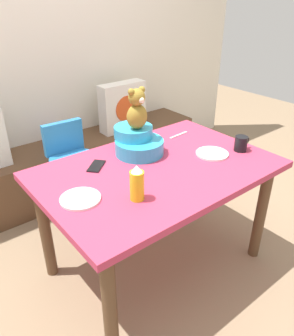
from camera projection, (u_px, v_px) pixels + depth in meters
name	position (u px, v px, depth m)	size (l,w,h in m)	color
ground_plane	(156.00, 262.00, 2.27)	(8.00, 8.00, 0.00)	#8C7256
back_wall	(40.00, 37.00, 2.65)	(4.40, 0.10, 2.60)	silver
window_bench	(70.00, 167.00, 2.98)	(2.60, 0.44, 0.46)	brown
pillow_floral_right	(123.00, 107.00, 3.06)	(0.44, 0.15, 0.44)	white
book_stack	(60.00, 141.00, 2.81)	(0.20, 0.14, 0.09)	purple
dining_table	(158.00, 182.00, 1.96)	(1.35, 0.90, 0.74)	#B73351
highchair	(73.00, 162.00, 2.45)	(0.34, 0.46, 0.79)	#2672B2
infant_seat_teal	(137.00, 142.00, 2.05)	(0.30, 0.33, 0.16)	#2B9DC7
teddy_bear	(137.00, 110.00, 1.95)	(0.13, 0.12, 0.25)	olive
ketchup_bottle	(137.00, 184.00, 1.58)	(0.07, 0.07, 0.18)	gold
coffee_mug	(241.00, 143.00, 2.08)	(0.12, 0.08, 0.09)	black
dinner_plate_near	(212.00, 154.00, 2.05)	(0.20, 0.20, 0.01)	white
dinner_plate_far	(80.00, 199.00, 1.61)	(0.20, 0.20, 0.01)	white
cell_phone	(96.00, 166.00, 1.91)	(0.07, 0.14, 0.01)	black
table_fork	(179.00, 135.00, 2.32)	(0.02, 0.17, 0.01)	silver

